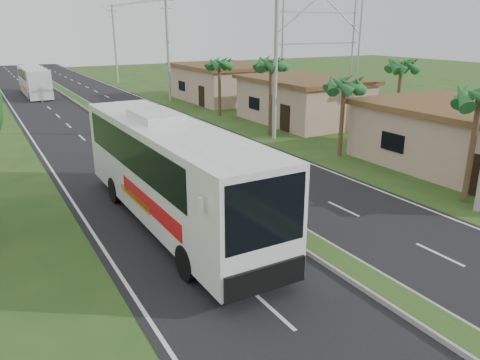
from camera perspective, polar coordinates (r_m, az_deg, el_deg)
ground at (r=15.71m, az=15.12°, el=-11.74°), size 180.00×180.00×0.00m
road_asphalt at (r=31.96m, az=-10.71°, el=4.03°), size 14.00×160.00×0.02m
median_strip at (r=31.94m, az=-10.72°, el=4.19°), size 1.20×160.00×0.18m
lane_edge_left at (r=30.54m, az=-22.62°, el=2.24°), size 0.12×160.00×0.01m
lane_edge_right at (r=34.65m, az=-0.18°, el=5.43°), size 0.12×160.00×0.01m
shop_near at (r=29.10m, az=27.03°, el=4.53°), size 8.60×12.60×3.52m
shop_mid at (r=39.92m, az=7.64°, el=9.69°), size 7.60×10.60×3.67m
shop_far at (r=51.65m, az=-1.95°, el=11.83°), size 8.60×11.60×3.82m
palm_verge_a at (r=22.86m, az=27.22°, el=8.86°), size 2.40×2.40×5.45m
palm_verge_b at (r=29.05m, az=12.58°, el=11.24°), size 2.40×2.40×5.05m
palm_verge_c at (r=34.13m, az=3.83°, el=13.89°), size 2.40×2.40×5.85m
palm_verge_d at (r=42.18m, az=-2.56°, el=13.96°), size 2.40×2.40×5.25m
palm_behind_shop at (r=36.84m, az=19.10°, el=12.99°), size 2.40×2.40×5.65m
utility_pole_b at (r=33.05m, az=4.37°, el=15.71°), size 3.20×0.28×12.00m
utility_pole_c at (r=50.90m, az=-8.79°, el=15.77°), size 1.60×0.28×11.00m
utility_pole_d at (r=69.91m, az=-15.01°, el=15.79°), size 1.60×0.28×10.50m
billboard_lattice at (r=50.74m, az=9.73°, el=17.02°), size 10.18×1.18×12.07m
coach_bus_main at (r=18.60m, az=-8.55°, el=1.61°), size 3.01×13.68×4.41m
coach_bus_far at (r=60.00m, az=-23.81°, el=11.11°), size 2.49×10.96×3.19m
motorcyclist at (r=16.61m, az=5.76°, el=-6.15°), size 1.63×1.07×2.28m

